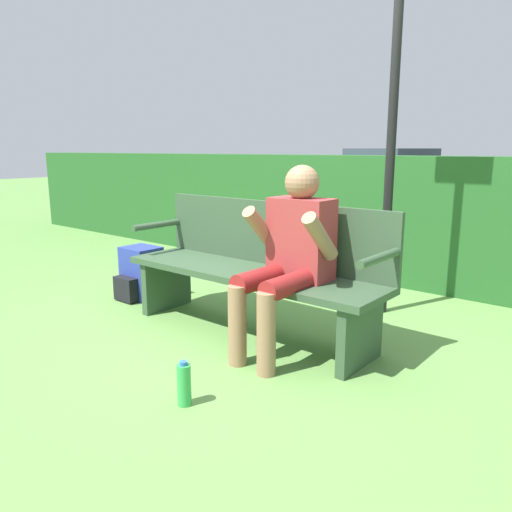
% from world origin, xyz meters
% --- Properties ---
extents(ground_plane, '(40.00, 40.00, 0.00)m').
position_xyz_m(ground_plane, '(0.00, 0.00, 0.00)').
color(ground_plane, '#5B8942').
extents(hedge_back, '(12.00, 0.48, 1.21)m').
position_xyz_m(hedge_back, '(0.00, 2.02, 0.60)').
color(hedge_back, '#235623').
rests_on(hedge_back, ground).
extents(park_bench, '(1.97, 0.51, 0.91)m').
position_xyz_m(park_bench, '(0.00, 0.07, 0.46)').
color(park_bench, '#334C33').
rests_on(park_bench, ground).
extents(person_seated, '(0.53, 0.65, 1.17)m').
position_xyz_m(person_seated, '(0.40, -0.07, 0.65)').
color(person_seated, '#993333').
rests_on(person_seated, ground).
extents(backpack, '(0.30, 0.35, 0.45)m').
position_xyz_m(backpack, '(-1.28, 0.05, 0.21)').
color(backpack, '#283893').
rests_on(backpack, ground).
extents(water_bottle, '(0.07, 0.07, 0.23)m').
position_xyz_m(water_bottle, '(0.40, -0.97, 0.11)').
color(water_bottle, green).
rests_on(water_bottle, ground).
extents(signpost, '(0.45, 0.09, 2.68)m').
position_xyz_m(signpost, '(0.51, 1.03, 1.56)').
color(signpost, black).
rests_on(signpost, ground).
extents(parked_car, '(4.19, 2.83, 1.28)m').
position_xyz_m(parked_car, '(-3.44, 9.57, 0.60)').
color(parked_car, black).
rests_on(parked_car, ground).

